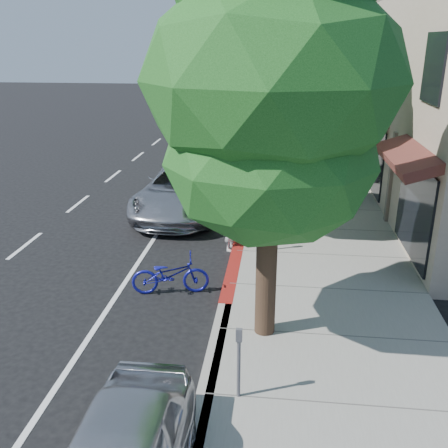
# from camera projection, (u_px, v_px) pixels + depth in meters

# --- Properties ---
(ground) EXTENTS (120.00, 120.00, 0.00)m
(ground) POSITION_uv_depth(u_px,v_px,m) (230.00, 289.00, 11.98)
(ground) COLOR black
(ground) RESTS_ON ground
(sidewalk) EXTENTS (4.60, 56.00, 0.15)m
(sidewalk) POSITION_uv_depth(u_px,v_px,m) (310.00, 194.00, 19.17)
(sidewalk) COLOR gray
(sidewalk) RESTS_ON ground
(curb) EXTENTS (0.30, 56.00, 0.15)m
(curb) POSITION_uv_depth(u_px,v_px,m) (251.00, 192.00, 19.42)
(curb) COLOR #9E998E
(curb) RESTS_ON ground
(curb_red_segment) EXTENTS (0.32, 4.00, 0.15)m
(curb_red_segment) POSITION_uv_depth(u_px,v_px,m) (234.00, 268.00, 12.89)
(curb_red_segment) COLOR maroon
(curb_red_segment) RESTS_ON ground
(storefront_building) EXTENTS (10.00, 36.00, 7.00)m
(storefront_building) POSITION_uv_depth(u_px,v_px,m) (444.00, 83.00, 26.55)
(storefront_building) COLOR tan
(storefront_building) RESTS_ON ground
(street_tree_0) EXTENTS (4.46, 4.46, 7.78)m
(street_tree_0) POSITION_uv_depth(u_px,v_px,m) (272.00, 87.00, 8.34)
(street_tree_0) COLOR black
(street_tree_0) RESTS_ON ground
(street_tree_1) EXTENTS (5.11, 5.11, 7.76)m
(street_tree_1) POSITION_uv_depth(u_px,v_px,m) (277.00, 75.00, 13.99)
(street_tree_1) COLOR black
(street_tree_1) RESTS_ON ground
(street_tree_2) EXTENTS (3.90, 3.90, 7.43)m
(street_tree_2) POSITION_uv_depth(u_px,v_px,m) (279.00, 65.00, 19.58)
(street_tree_2) COLOR black
(street_tree_2) RESTS_ON ground
(street_tree_3) EXTENTS (5.63, 5.63, 8.37)m
(street_tree_3) POSITION_uv_depth(u_px,v_px,m) (280.00, 53.00, 25.07)
(street_tree_3) COLOR black
(street_tree_3) RESTS_ON ground
(street_tree_4) EXTENTS (4.88, 4.88, 8.05)m
(street_tree_4) POSITION_uv_depth(u_px,v_px,m) (281.00, 52.00, 30.69)
(street_tree_4) COLOR black
(street_tree_4) RESTS_ON ground
(street_tree_5) EXTENTS (4.11, 4.11, 7.03)m
(street_tree_5) POSITION_uv_depth(u_px,v_px,m) (281.00, 59.00, 36.49)
(street_tree_5) COLOR black
(street_tree_5) RESTS_ON ground
(cyclist) EXTENTS (0.48, 0.64, 1.60)m
(cyclist) POSITION_uv_depth(u_px,v_px,m) (231.00, 223.00, 13.98)
(cyclist) COLOR white
(cyclist) RESTS_ON ground
(bicycle) EXTENTS (1.89, 0.97, 0.95)m
(bicycle) POSITION_uv_depth(u_px,v_px,m) (170.00, 274.00, 11.64)
(bicycle) COLOR #17179E
(bicycle) RESTS_ON ground
(silver_suv) EXTENTS (2.85, 5.76, 1.57)m
(silver_suv) POSITION_uv_depth(u_px,v_px,m) (182.00, 190.00, 17.08)
(silver_suv) COLOR #B1B0B5
(silver_suv) RESTS_ON ground
(dark_sedan) EXTENTS (1.55, 4.12, 1.34)m
(dark_sedan) POSITION_uv_depth(u_px,v_px,m) (219.00, 164.00, 21.30)
(dark_sedan) COLOR black
(dark_sedan) RESTS_ON ground
(white_pickup) EXTENTS (2.41, 5.11, 1.44)m
(white_pickup) POSITION_uv_depth(u_px,v_px,m) (251.00, 139.00, 26.31)
(white_pickup) COLOR silver
(white_pickup) RESTS_ON ground
(dark_suv_far) EXTENTS (2.24, 4.70, 1.55)m
(dark_suv_far) POSITION_uv_depth(u_px,v_px,m) (258.00, 116.00, 34.21)
(dark_suv_far) COLOR black
(dark_suv_far) RESTS_ON ground
(pedestrian) EXTENTS (0.94, 0.90, 1.53)m
(pedestrian) POSITION_uv_depth(u_px,v_px,m) (344.00, 164.00, 20.24)
(pedestrian) COLOR black
(pedestrian) RESTS_ON sidewalk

